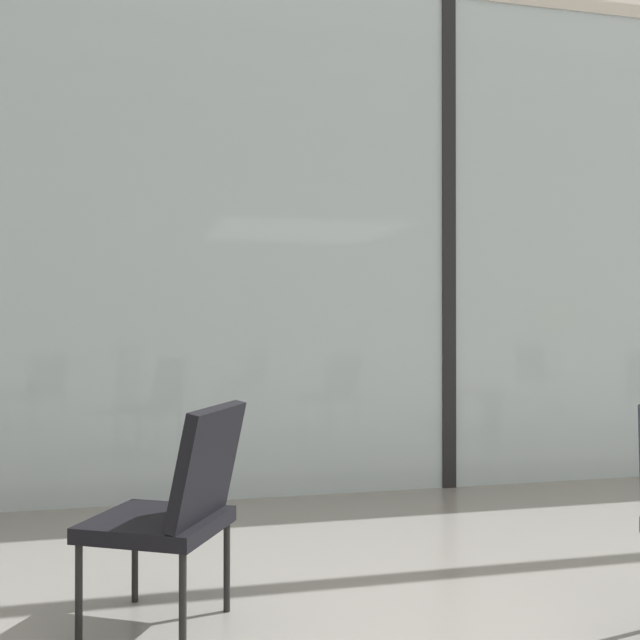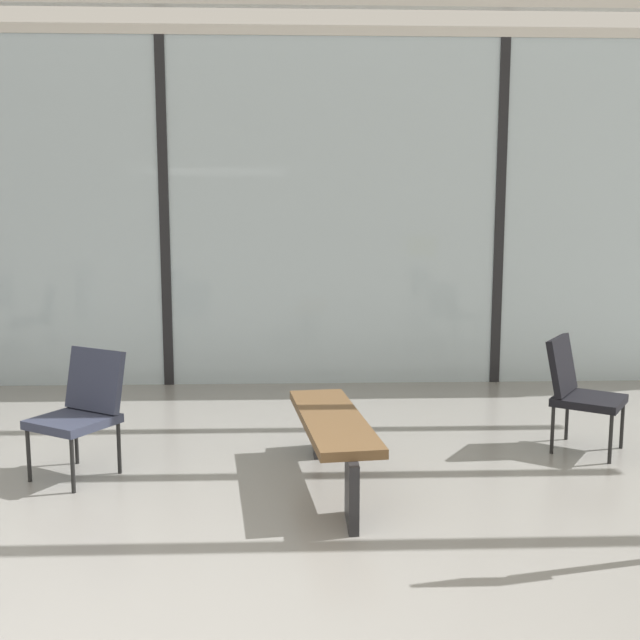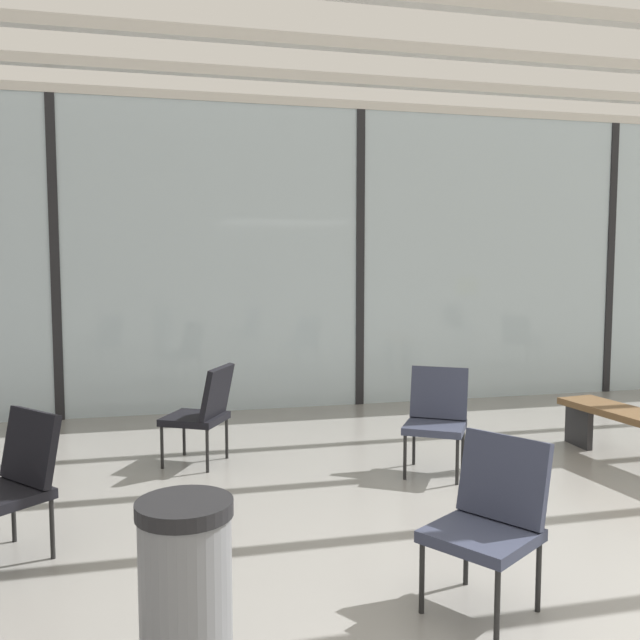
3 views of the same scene
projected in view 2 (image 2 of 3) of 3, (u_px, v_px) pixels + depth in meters
name	position (u px, v px, depth m)	size (l,w,h in m)	color
glass_curtain_wall	(165.00, 215.00, 7.69)	(14.00, 0.08, 3.58)	silver
window_mullion_1	(165.00, 215.00, 7.69)	(0.10, 0.12, 3.58)	black
window_mullion_2	(499.00, 215.00, 7.82)	(0.10, 0.12, 3.58)	black
parked_airplane	(219.00, 199.00, 12.54)	(11.16, 4.09, 4.09)	silver
lounge_chair_3	(82.00, 405.00, 5.15)	(0.68, 0.70, 0.87)	#33384C
lounge_chair_4	(578.00, 387.00, 5.69)	(0.71, 0.69, 0.87)	black
waiting_bench	(332.00, 432.00, 4.98)	(0.58, 1.69, 0.47)	brown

